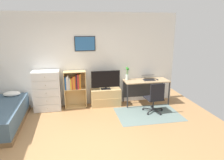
% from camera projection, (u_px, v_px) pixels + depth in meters
% --- Properties ---
extents(ground_plane, '(7.20, 7.20, 0.00)m').
position_uv_depth(ground_plane, '(80.00, 149.00, 4.00)').
color(ground_plane, '#A87A4C').
extents(wall_back_with_posters, '(6.12, 0.09, 2.70)m').
position_uv_depth(wall_back_with_posters, '(75.00, 60.00, 5.96)').
color(wall_back_with_posters, silver).
rests_on(wall_back_with_posters, ground_plane).
extents(area_rug, '(1.70, 1.20, 0.01)m').
position_uv_depth(area_rug, '(148.00, 114.00, 5.59)').
color(area_rug, slate).
rests_on(area_rug, ground_plane).
extents(dresser, '(0.74, 0.46, 1.13)m').
position_uv_depth(dresser, '(47.00, 91.00, 5.75)').
color(dresser, silver).
rests_on(dresser, ground_plane).
extents(bookshelf, '(0.62, 0.30, 1.07)m').
position_uv_depth(bookshelf, '(74.00, 86.00, 5.93)').
color(bookshelf, tan).
rests_on(bookshelf, ground_plane).
extents(tv_stand, '(0.88, 0.41, 0.52)m').
position_uv_depth(tv_stand, '(106.00, 97.00, 6.15)').
color(tv_stand, tan).
rests_on(tv_stand, ground_plane).
extents(television, '(0.84, 0.16, 0.55)m').
position_uv_depth(television, '(106.00, 80.00, 6.00)').
color(television, black).
rests_on(television, tv_stand).
extents(desk, '(1.34, 0.56, 0.74)m').
position_uv_depth(desk, '(145.00, 84.00, 6.29)').
color(desk, tan).
rests_on(desk, ground_plane).
extents(office_chair, '(0.57, 0.58, 0.86)m').
position_uv_depth(office_chair, '(155.00, 97.00, 5.56)').
color(office_chair, '#232326').
rests_on(office_chair, ground_plane).
extents(laptop, '(0.37, 0.39, 0.15)m').
position_uv_depth(laptop, '(149.00, 78.00, 6.25)').
color(laptop, '#333338').
rests_on(laptop, desk).
extents(computer_mouse, '(0.06, 0.10, 0.03)m').
position_uv_depth(computer_mouse, '(157.00, 79.00, 6.21)').
color(computer_mouse, '#262628').
rests_on(computer_mouse, desk).
extents(bamboo_vase, '(0.10, 0.10, 0.39)m').
position_uv_depth(bamboo_vase, '(127.00, 73.00, 6.18)').
color(bamboo_vase, silver).
rests_on(bamboo_vase, desk).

